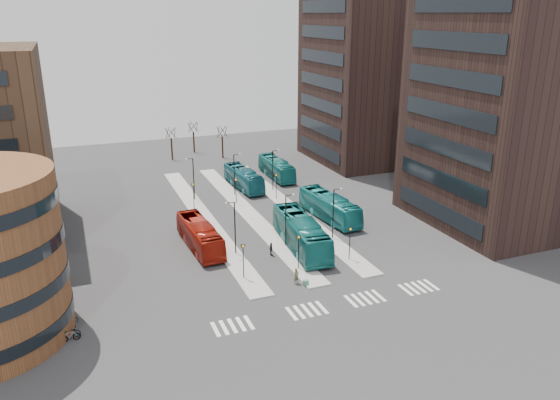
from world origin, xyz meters
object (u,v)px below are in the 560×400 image
object	(u,v)px
commuter_a	(200,254)
commuter_b	(271,249)
red_bus	(200,235)
bicycle_mid	(70,336)
bicycle_near	(70,331)
teal_bus_d	(276,168)
suitcase	(306,283)
traveller	(296,276)
teal_bus_a	(301,233)
teal_bus_b	(244,178)
teal_bus_c	(329,207)
bicycle_far	(69,318)
commuter_c	(295,234)

from	to	relation	value
commuter_a	commuter_b	size ratio (longest dim) A/B	1.16
red_bus	bicycle_mid	bearing A→B (deg)	-137.34
commuter_b	bicycle_near	xyz separation A→B (m)	(-21.18, -8.87, -0.29)
bicycle_mid	teal_bus_d	bearing A→B (deg)	-46.91
suitcase	traveller	bearing A→B (deg)	127.38
teal_bus_a	commuter_a	bearing A→B (deg)	-178.18
suitcase	commuter_a	bearing A→B (deg)	127.60
teal_bus_b	traveller	distance (m)	32.20
teal_bus_b	teal_bus_c	size ratio (longest dim) A/B	0.93
teal_bus_a	teal_bus_b	distance (m)	24.03
teal_bus_b	bicycle_far	xyz separation A→B (m)	(-25.93, -31.16, -1.13)
traveller	commuter_a	xyz separation A→B (m)	(-7.70, 8.56, 0.04)
teal_bus_c	bicycle_near	distance (m)	36.36
teal_bus_c	commuter_a	size ratio (longest dim) A/B	6.78
teal_bus_a	traveller	xyz separation A→B (m)	(-3.90, -7.82, -1.02)
commuter_c	suitcase	bearing A→B (deg)	3.58
suitcase	bicycle_far	bearing A→B (deg)	171.87
bicycle_mid	bicycle_far	distance (m)	3.21
traveller	bicycle_near	xyz separation A→B (m)	(-21.16, -1.69, -0.36)
bicycle_near	bicycle_far	size ratio (longest dim) A/B	1.15
teal_bus_b	traveller	bearing A→B (deg)	-102.18
teal_bus_c	commuter_c	size ratio (longest dim) A/B	6.89
bicycle_mid	teal_bus_b	bearing A→B (deg)	-43.15
teal_bus_d	traveller	xyz separation A→B (m)	(-11.51, -35.32, -0.72)
teal_bus_a	commuter_c	size ratio (longest dim) A/B	7.72
teal_bus_c	commuter_b	distance (m)	13.62
teal_bus_d	bicycle_far	world-z (taller)	teal_bus_d
suitcase	teal_bus_b	world-z (taller)	teal_bus_b
commuter_b	bicycle_far	bearing A→B (deg)	116.19
suitcase	teal_bus_c	world-z (taller)	teal_bus_c
bicycle_mid	bicycle_far	world-z (taller)	bicycle_mid
teal_bus_d	bicycle_near	bearing A→B (deg)	-130.56
bicycle_mid	bicycle_far	size ratio (longest dim) A/B	1.08
bicycle_near	bicycle_far	bearing A→B (deg)	19.89
red_bus	teal_bus_d	size ratio (longest dim) A/B	1.01
commuter_c	bicycle_mid	xyz separation A→B (m)	(-25.22, -12.40, -0.35)
bicycle_near	bicycle_mid	size ratio (longest dim) A/B	1.06
teal_bus_c	bicycle_near	world-z (taller)	teal_bus_c
teal_bus_b	commuter_b	bearing A→B (deg)	-104.55
red_bus	bicycle_mid	xyz separation A→B (m)	(-14.34, -14.59, -1.06)
traveller	bicycle_mid	size ratio (longest dim) A/B	0.99
traveller	teal_bus_c	bearing A→B (deg)	33.17
teal_bus_c	commuter_a	distance (m)	19.89
bicycle_near	commuter_c	bearing A→B (deg)	-45.47
commuter_b	bicycle_far	distance (m)	22.16
teal_bus_b	commuter_a	size ratio (longest dim) A/B	6.34
teal_bus_a	teal_bus_b	xyz separation A→B (m)	(0.88, 24.01, -0.31)
bicycle_near	suitcase	bearing A→B (deg)	-67.69
red_bus	commuter_c	world-z (taller)	red_bus
suitcase	red_bus	world-z (taller)	red_bus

